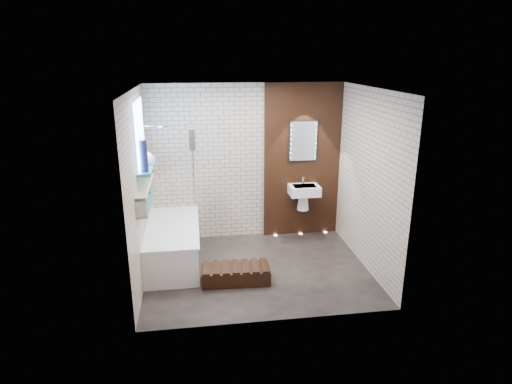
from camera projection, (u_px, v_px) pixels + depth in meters
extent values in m
plane|color=black|center=(257.00, 269.00, 6.41)|extent=(3.20, 3.20, 0.00)
cube|color=#BBA494|center=(246.00, 163.00, 7.24)|extent=(3.20, 0.04, 2.60)
cube|color=#BBA494|center=(275.00, 218.00, 4.79)|extent=(3.20, 0.04, 2.60)
cube|color=#BBA494|center=(139.00, 190.00, 5.80)|extent=(0.04, 2.60, 2.60)
cube|color=#BBA494|center=(368.00, 180.00, 6.24)|extent=(0.04, 2.60, 2.60)
plane|color=white|center=(258.00, 89.00, 5.62)|extent=(3.20, 3.20, 0.00)
cube|color=black|center=(302.00, 161.00, 7.34)|extent=(1.30, 0.06, 2.60)
cube|color=#7FADE0|center=(139.00, 133.00, 5.92)|extent=(0.03, 1.00, 0.90)
cube|color=teal|center=(147.00, 166.00, 6.07)|extent=(0.18, 1.00, 0.04)
cube|color=teal|center=(147.00, 201.00, 6.01)|extent=(0.14, 1.30, 0.03)
cube|color=#B2A899|center=(145.00, 185.00, 5.94)|extent=(0.14, 1.30, 0.03)
cube|color=#B2A899|center=(141.00, 209.00, 5.38)|extent=(0.14, 0.03, 0.26)
cube|color=#B2A899|center=(150.00, 181.00, 6.58)|extent=(0.14, 0.03, 0.26)
cube|color=white|center=(173.00, 245.00, 6.58)|extent=(0.75, 1.70, 0.55)
cube|color=white|center=(172.00, 227.00, 6.49)|extent=(0.79, 1.74, 0.03)
cylinder|color=silver|center=(183.00, 206.00, 7.18)|extent=(0.04, 0.04, 0.12)
cube|color=white|center=(194.00, 172.00, 6.74)|extent=(0.01, 0.78, 1.40)
cube|color=black|center=(192.00, 139.00, 6.34)|extent=(0.09, 0.23, 0.30)
cylinder|color=silver|center=(163.00, 126.00, 6.52)|extent=(0.18, 0.18, 0.02)
cube|color=white|center=(304.00, 190.00, 7.28)|extent=(0.50, 0.36, 0.16)
cone|color=white|center=(303.00, 202.00, 7.40)|extent=(0.20, 0.20, 0.28)
cylinder|color=silver|center=(303.00, 180.00, 7.33)|extent=(0.03, 0.03, 0.14)
cube|color=black|center=(303.00, 141.00, 7.21)|extent=(0.50, 0.02, 0.70)
cube|color=silver|center=(303.00, 141.00, 7.20)|extent=(0.45, 0.01, 0.65)
cube|color=black|center=(236.00, 274.00, 6.05)|extent=(0.96, 0.46, 0.21)
cylinder|color=maroon|center=(143.00, 207.00, 5.56)|extent=(0.05, 0.05, 0.11)
cylinder|color=maroon|center=(144.00, 204.00, 5.72)|extent=(0.04, 0.04, 0.09)
cylinder|color=#AA421A|center=(145.00, 200.00, 5.83)|extent=(0.06, 0.06, 0.11)
cylinder|color=maroon|center=(148.00, 188.00, 6.26)|extent=(0.07, 0.07, 0.17)
cylinder|color=white|center=(145.00, 165.00, 5.71)|extent=(0.08, 0.08, 0.19)
cylinder|color=#16183D|center=(144.00, 156.00, 5.67)|extent=(0.10, 0.10, 0.42)
sphere|color=white|center=(147.00, 159.00, 6.04)|extent=(0.18, 0.18, 0.18)
cylinder|color=#FFD899|center=(276.00, 235.00, 7.61)|extent=(0.06, 0.06, 0.01)
cylinder|color=#FFD899|center=(301.00, 234.00, 7.67)|extent=(0.06, 0.06, 0.01)
cylinder|color=#FFD899|center=(325.00, 232.00, 7.73)|extent=(0.06, 0.06, 0.01)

